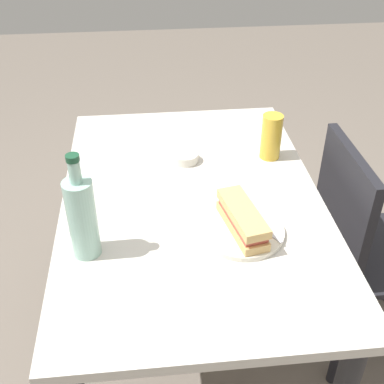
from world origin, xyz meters
TOP-DOWN VIEW (x-y plane):
  - ground_plane at (0.00, 0.00)m, footprint 8.00×8.00m
  - dining_table at (0.00, 0.00)m, footprint 1.16×0.78m
  - chair_far at (0.00, 0.58)m, footprint 0.40×0.40m
  - plate_near at (0.18, 0.12)m, footprint 0.23×0.23m
  - baguette_sandwich_near at (0.18, 0.12)m, footprint 0.23×0.11m
  - knife_near at (0.16, 0.16)m, footprint 0.16×0.09m
  - water_bottle at (0.21, -0.30)m, footprint 0.07×0.07m
  - beer_glass at (-0.21, 0.29)m, footprint 0.07×0.07m
  - olive_bowl at (-0.21, -0.00)m, footprint 0.09×0.09m

SIDE VIEW (x-z plane):
  - ground_plane at x=0.00m, z-range 0.00..0.00m
  - chair_far at x=0.00m, z-range 0.06..0.91m
  - dining_table at x=0.00m, z-range 0.25..0.98m
  - plate_near at x=0.18m, z-range 0.73..0.74m
  - olive_bowl at x=-0.21m, z-range 0.73..0.76m
  - knife_near at x=0.16m, z-range 0.74..0.75m
  - baguette_sandwich_near at x=0.18m, z-range 0.74..0.81m
  - beer_glass at x=-0.21m, z-range 0.73..0.88m
  - water_bottle at x=0.21m, z-range 0.70..0.99m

